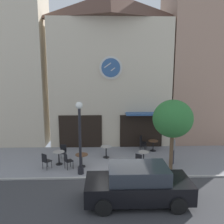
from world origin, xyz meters
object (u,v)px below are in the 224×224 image
(cafe_chair_by_entrance, at_px, (63,151))
(cafe_chair_facing_wall, at_px, (142,141))
(cafe_table_center_right, at_px, (82,158))
(cafe_chair_under_awning, at_px, (67,160))
(cafe_table_rightmost, at_px, (144,156))
(street_tree, at_px, (173,119))
(cafe_table_leftmost, at_px, (153,144))
(cafe_chair_outer, at_px, (46,160))
(cafe_chair_left_end, at_px, (139,160))
(cafe_table_center_left, at_px, (106,150))
(street_lamp, at_px, (80,138))
(cafe_chair_mid_row, at_px, (142,144))
(cafe_table_near_curb, at_px, (59,156))
(parked_car_black, at_px, (138,184))
(pedestrian_grey, at_px, (172,149))

(cafe_chair_by_entrance, bearing_deg, cafe_chair_facing_wall, 19.49)
(cafe_table_center_right, relative_size, cafe_chair_under_awning, 0.82)
(cafe_table_rightmost, height_order, cafe_chair_facing_wall, cafe_chair_facing_wall)
(street_tree, xyz_separation_m, cafe_chair_facing_wall, (-1.04, 3.45, -2.29))
(cafe_table_leftmost, xyz_separation_m, cafe_chair_outer, (-6.51, -2.76, 0.04))
(cafe_chair_left_end, bearing_deg, cafe_table_center_left, 134.86)
(street_lamp, distance_m, cafe_chair_under_awning, 1.74)
(cafe_chair_mid_row, bearing_deg, cafe_table_near_curb, -158.99)
(cafe_table_center_right, height_order, cafe_chair_outer, cafe_chair_outer)
(street_tree, relative_size, cafe_table_center_left, 5.28)
(cafe_table_leftmost, distance_m, cafe_chair_outer, 7.07)
(cafe_chair_under_awning, bearing_deg, street_lamp, -38.49)
(cafe_chair_facing_wall, bearing_deg, parked_car_black, -100.68)
(street_tree, height_order, cafe_table_leftmost, street_tree)
(cafe_table_leftmost, xyz_separation_m, pedestrian_grey, (0.64, -2.19, 0.37))
(cafe_chair_mid_row, bearing_deg, cafe_table_center_right, -147.98)
(cafe_table_center_right, height_order, parked_car_black, parked_car_black)
(street_tree, distance_m, pedestrian_grey, 2.12)
(cafe_chair_by_entrance, xyz_separation_m, cafe_chair_outer, (-0.68, -1.44, 0.00))
(street_lamp, distance_m, cafe_chair_mid_row, 5.16)
(cafe_chair_facing_wall, bearing_deg, cafe_chair_outer, -150.77)
(cafe_table_near_curb, xyz_separation_m, cafe_chair_left_end, (4.55, -0.83, 0.00))
(cafe_chair_mid_row, relative_size, cafe_chair_by_entrance, 1.00)
(street_lamp, distance_m, cafe_table_rightmost, 4.01)
(street_tree, height_order, cafe_chair_facing_wall, street_tree)
(cafe_table_near_curb, xyz_separation_m, cafe_table_rightmost, (4.91, -0.06, -0.04))
(cafe_chair_facing_wall, bearing_deg, pedestrian_grey, -64.05)
(cafe_chair_facing_wall, distance_m, cafe_chair_left_end, 3.51)
(cafe_chair_left_end, distance_m, pedestrian_grey, 2.18)
(cafe_chair_under_awning, distance_m, cafe_chair_outer, 1.18)
(street_tree, distance_m, cafe_table_center_right, 5.46)
(cafe_table_center_left, height_order, parked_car_black, parked_car_black)
(cafe_chair_outer, distance_m, pedestrian_grey, 7.18)
(cafe_chair_mid_row, bearing_deg, street_tree, -67.49)
(pedestrian_grey, bearing_deg, street_lamp, -166.94)
(cafe_chair_outer, xyz_separation_m, parked_car_black, (4.59, -3.33, 0.23))
(cafe_chair_left_end, bearing_deg, cafe_chair_outer, 178.07)
(street_lamp, distance_m, cafe_chair_facing_wall, 5.67)
(cafe_table_near_curb, bearing_deg, pedestrian_grey, -0.77)
(cafe_table_rightmost, height_order, parked_car_black, parked_car_black)
(cafe_table_near_curb, bearing_deg, street_lamp, -43.02)
(cafe_table_center_left, bearing_deg, cafe_chair_by_entrance, -175.58)
(street_tree, relative_size, cafe_table_rightmost, 5.33)
(cafe_table_rightmost, distance_m, pedestrian_grey, 1.70)
(cafe_chair_left_end, relative_size, cafe_chair_outer, 1.00)
(cafe_table_rightmost, height_order, cafe_chair_outer, cafe_chair_outer)
(street_lamp, relative_size, pedestrian_grey, 2.29)
(street_tree, bearing_deg, cafe_table_center_left, 152.80)
(street_lamp, xyz_separation_m, parked_car_black, (2.62, -2.70, -1.19))
(cafe_chair_left_end, bearing_deg, street_lamp, -171.73)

